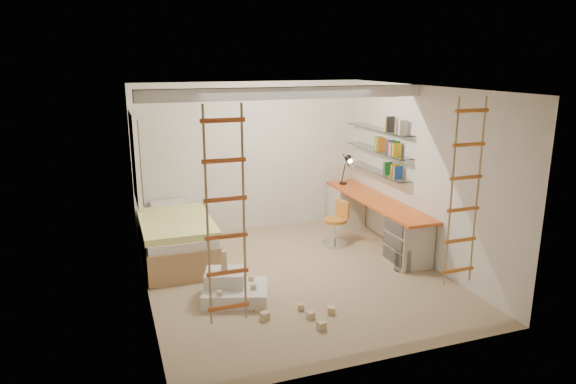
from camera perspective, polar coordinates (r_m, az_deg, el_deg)
name	(u,v)px	position (r m, az deg, el deg)	size (l,w,h in m)	color
floor	(295,276)	(7.32, 0.80, -9.31)	(4.50, 4.50, 0.00)	#A18467
ceiling_beam	(288,93)	(6.99, 0.00, 10.94)	(4.00, 0.18, 0.16)	white
window_frame	(135,158)	(7.91, -16.63, 3.66)	(0.06, 1.15, 1.35)	white
window_blind	(138,158)	(7.91, -16.34, 3.69)	(0.02, 1.00, 1.20)	#4C2D1E
rope_ladder_left	(226,218)	(4.85, -6.93, -2.90)	(0.41, 0.04, 2.13)	#D74F24
rope_ladder_right	(464,194)	(6.01, 19.02, -0.17)	(0.41, 0.04, 2.13)	orange
waste_bin	(404,259)	(7.64, 12.76, -7.26)	(0.27, 0.27, 0.33)	white
desk	(374,219)	(8.59, 9.58, -2.97)	(0.56, 2.80, 0.75)	orange
shelves	(378,150)	(8.64, 9.92, 4.60)	(0.25, 1.80, 0.71)	white
bed	(176,238)	(7.99, -12.37, -5.02)	(1.02, 2.00, 0.69)	#AD7F51
task_lamp	(348,165)	(9.21, 6.64, 3.03)	(0.14, 0.36, 0.57)	black
swivel_chair	(336,229)	(8.44, 5.36, -4.12)	(0.55, 0.55, 0.73)	#BD7924
play_platform	(232,289)	(6.65, -6.20, -10.62)	(0.95, 0.84, 0.36)	silver
toy_blocks	(264,292)	(6.38, -2.71, -11.04)	(1.30, 1.25, 0.63)	#CCB284
books	(378,143)	(8.62, 9.95, 5.36)	(0.14, 0.70, 0.92)	#194CA5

